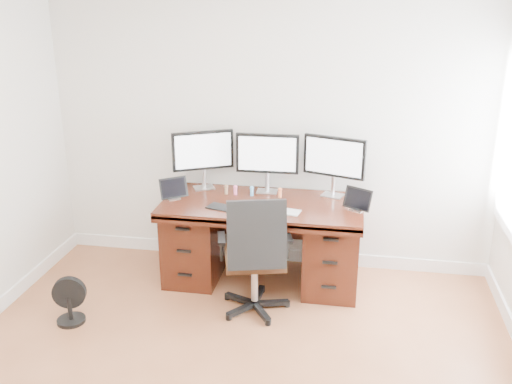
% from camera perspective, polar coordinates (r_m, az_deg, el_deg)
% --- Properties ---
extents(back_wall, '(4.00, 0.10, 2.70)m').
position_cam_1_polar(back_wall, '(5.09, 1.47, 7.07)').
color(back_wall, silver).
rests_on(back_wall, ground).
extents(desk, '(1.70, 0.80, 0.75)m').
position_cam_1_polar(desk, '(5.00, 0.66, -4.66)').
color(desk, '#39150B').
rests_on(desk, ground).
extents(office_chair, '(0.66, 0.66, 1.01)m').
position_cam_1_polar(office_chair, '(4.54, -0.09, -8.27)').
color(office_chair, black).
rests_on(office_chair, ground).
extents(floor_fan, '(0.26, 0.22, 0.38)m').
position_cam_1_polar(floor_fan, '(4.71, -18.20, -10.34)').
color(floor_fan, black).
rests_on(floor_fan, ground).
extents(monitor_left, '(0.51, 0.28, 0.53)m').
position_cam_1_polar(monitor_left, '(5.10, -5.33, 3.95)').
color(monitor_left, silver).
rests_on(monitor_left, desk).
extents(monitor_center, '(0.55, 0.14, 0.53)m').
position_cam_1_polar(monitor_center, '(4.98, 1.14, 3.65)').
color(monitor_center, silver).
rests_on(monitor_center, desk).
extents(monitor_right, '(0.53, 0.20, 0.53)m').
position_cam_1_polar(monitor_right, '(4.93, 7.82, 3.30)').
color(monitor_right, silver).
rests_on(monitor_right, desk).
extents(tablet_left, '(0.23, 0.19, 0.19)m').
position_cam_1_polar(tablet_left, '(4.93, -8.27, 0.23)').
color(tablet_left, silver).
rests_on(tablet_left, desk).
extents(tablet_right, '(0.24, 0.18, 0.19)m').
position_cam_1_polar(tablet_right, '(4.70, 10.12, -0.87)').
color(tablet_right, silver).
rests_on(tablet_right, desk).
extents(keyboard, '(0.32, 0.19, 0.01)m').
position_cam_1_polar(keyboard, '(4.70, 0.86, -1.59)').
color(keyboard, white).
rests_on(keyboard, desk).
extents(trackpad, '(0.15, 0.15, 0.01)m').
position_cam_1_polar(trackpad, '(4.62, 3.57, -2.03)').
color(trackpad, silver).
rests_on(trackpad, desk).
extents(drawing_tablet, '(0.25, 0.19, 0.01)m').
position_cam_1_polar(drawing_tablet, '(4.73, -3.53, -1.51)').
color(drawing_tablet, black).
rests_on(drawing_tablet, desk).
extents(phone, '(0.16, 0.13, 0.01)m').
position_cam_1_polar(phone, '(4.81, 1.02, -1.09)').
color(phone, black).
rests_on(phone, desk).
extents(figurine_brown, '(0.04, 0.04, 0.09)m').
position_cam_1_polar(figurine_brown, '(5.02, -2.99, 0.32)').
color(figurine_brown, '#8B6848').
rests_on(figurine_brown, desk).
extents(figurine_pink, '(0.04, 0.04, 0.09)m').
position_cam_1_polar(figurine_pink, '(5.00, -2.08, 0.27)').
color(figurine_pink, pink).
rests_on(figurine_pink, desk).
extents(figurine_blue, '(0.04, 0.04, 0.09)m').
position_cam_1_polar(figurine_blue, '(4.97, -0.42, 0.17)').
color(figurine_blue, '#61B6F2').
rests_on(figurine_blue, desk).
extents(figurine_orange, '(0.04, 0.04, 0.09)m').
position_cam_1_polar(figurine_orange, '(4.94, 2.41, 0.00)').
color(figurine_orange, orange).
rests_on(figurine_orange, desk).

